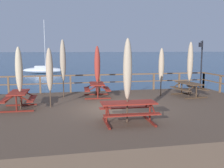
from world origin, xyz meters
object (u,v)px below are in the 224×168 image
picnic_table_back_left (189,86)px  patio_umbrella_tall_mid_left (63,61)px  patio_umbrella_tall_back_right (161,66)px  patio_umbrella_short_front (19,70)px  patio_umbrella_tall_back_left (128,69)px  lamp_post_hooked (201,58)px  patio_umbrella_short_mid (49,70)px  picnic_table_front_right (19,97)px  patio_umbrella_tall_front (190,62)px  picnic_table_front_left (97,87)px  patio_umbrella_tall_mid_right (97,65)px  sailboat_distant (43,70)px  picnic_table_mid_centre (129,108)px

picnic_table_back_left → patio_umbrella_tall_mid_left: patio_umbrella_tall_mid_left is taller
patio_umbrella_tall_back_right → patio_umbrella_short_front: bearing=-166.3°
patio_umbrella_tall_back_left → patio_umbrella_tall_back_right: size_ratio=1.12×
lamp_post_hooked → patio_umbrella_short_mid: bearing=-160.9°
patio_umbrella_tall_back_left → patio_umbrella_short_front: bearing=144.2°
picnic_table_front_right → patio_umbrella_short_front: 1.21m
patio_umbrella_short_front → patio_umbrella_tall_back_right: (7.37, 1.80, -0.03)m
patio_umbrella_tall_front → lamp_post_hooked: lamp_post_hooked is taller
patio_umbrella_tall_front → patio_umbrella_tall_back_left: (-4.82, -4.42, -0.01)m
patio_umbrella_tall_front → patio_umbrella_tall_mid_left: 7.09m
picnic_table_front_left → patio_umbrella_tall_back_right: size_ratio=0.65×
patio_umbrella_tall_mid_right → picnic_table_front_left: bearing=-136.1°
picnic_table_back_left → sailboat_distant: sailboat_distant is taller
picnic_table_front_left → picnic_table_mid_centre: 5.28m
picnic_table_front_right → lamp_post_hooked: (10.79, 3.24, 1.56)m
patio_umbrella_tall_mid_right → patio_umbrella_tall_front: bearing=-8.8°
patio_umbrella_tall_mid_right → patio_umbrella_tall_front: 5.21m
picnic_table_mid_centre → patio_umbrella_tall_mid_left: patio_umbrella_tall_mid_left is taller
patio_umbrella_tall_back_right → patio_umbrella_tall_front: bearing=-12.6°
picnic_table_mid_centre → sailboat_distant: (-4.77, 30.06, -0.95)m
patio_umbrella_tall_back_left → patio_umbrella_tall_back_right: patio_umbrella_tall_back_left is taller
sailboat_distant → picnic_table_front_left: bearing=-80.0°
picnic_table_front_left → picnic_table_back_left: 5.20m
patio_umbrella_tall_front → patio_umbrella_tall_back_left: bearing=-137.4°
picnic_table_front_right → patio_umbrella_tall_front: patio_umbrella_tall_front is taller
picnic_table_front_left → patio_umbrella_tall_back_left: patio_umbrella_tall_back_left is taller
patio_umbrella_short_mid → sailboat_distant: 27.09m
picnic_table_front_right → patio_umbrella_tall_front: (9.01, 1.37, 1.39)m
patio_umbrella_tall_front → patio_umbrella_tall_mid_right: bearing=171.2°
patio_umbrella_short_front → picnic_table_front_left: bearing=30.5°
patio_umbrella_tall_back_right → patio_umbrella_tall_back_left: bearing=-124.2°
picnic_table_mid_centre → sailboat_distant: bearing=99.0°
picnic_table_back_left → patio_umbrella_short_mid: patio_umbrella_short_mid is taller
patio_umbrella_tall_mid_right → sailboat_distant: bearing=100.1°
sailboat_distant → lamp_post_hooked: bearing=-64.4°
patio_umbrella_tall_back_right → picnic_table_back_left: bearing=-14.5°
sailboat_distant → patio_umbrella_short_mid: bearing=-85.9°
patio_umbrella_tall_front → lamp_post_hooked: (1.78, 1.87, 0.17)m
picnic_table_front_left → patio_umbrella_tall_front: (5.18, -0.77, 1.39)m
picnic_table_mid_centre → patio_umbrella_tall_mid_left: 6.16m
lamp_post_hooked → patio_umbrella_tall_back_left: bearing=-136.3°
picnic_table_front_right → patio_umbrella_tall_back_right: bearing=13.0°
picnic_table_back_left → picnic_table_front_right: bearing=-171.6°
patio_umbrella_short_mid → patio_umbrella_tall_back_left: bearing=-47.1°
patio_umbrella_tall_front → patio_umbrella_tall_mid_left: patio_umbrella_tall_mid_left is taller
patio_umbrella_tall_front → patio_umbrella_tall_back_right: size_ratio=1.13×
patio_umbrella_tall_mid_right → lamp_post_hooked: (6.93, 1.07, 0.31)m
patio_umbrella_tall_back_left → patio_umbrella_short_mid: 4.15m
picnic_table_mid_centre → lamp_post_hooked: size_ratio=0.63×
patio_umbrella_short_front → patio_umbrella_tall_front: bearing=9.2°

